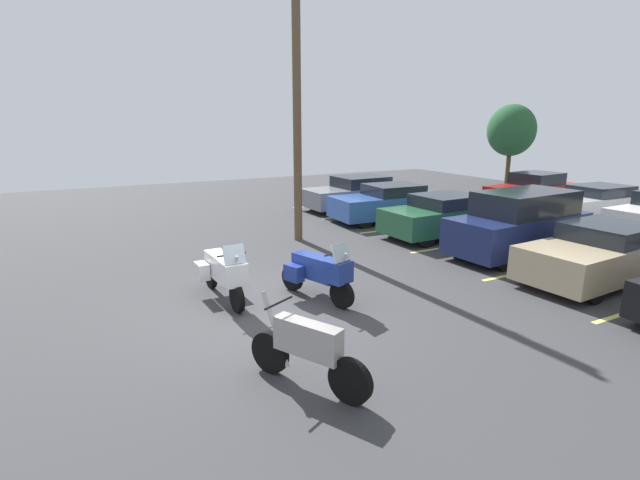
{
  "coord_description": "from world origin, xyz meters",
  "views": [
    {
      "loc": [
        8.71,
        -3.18,
        3.84
      ],
      "look_at": [
        -0.91,
        1.85,
        1.07
      ],
      "focal_mm": 26.27,
      "sensor_mm": 36.0,
      "label": 1
    }
  ],
  "objects_px": {
    "car_far_silver": "(593,202)",
    "utility_pole": "(297,91)",
    "car_green": "(443,216)",
    "car_far_red": "(532,191)",
    "car_grey": "(354,193)",
    "car_blue": "(389,203)",
    "car_tan": "(601,254)",
    "car_navy": "(520,224)",
    "motorcycle_third": "(319,271)",
    "motorcycle_touring": "(224,271)",
    "motorcycle_second": "(307,350)"
  },
  "relations": [
    {
      "from": "car_blue",
      "to": "utility_pole",
      "type": "bearing_deg",
      "value": -75.28
    },
    {
      "from": "motorcycle_touring",
      "to": "car_far_silver",
      "type": "height_order",
      "value": "motorcycle_touring"
    },
    {
      "from": "car_grey",
      "to": "car_navy",
      "type": "distance_m",
      "value": 8.54
    },
    {
      "from": "motorcycle_touring",
      "to": "motorcycle_second",
      "type": "xyz_separation_m",
      "value": [
        3.94,
        0.09,
        -0.07
      ]
    },
    {
      "from": "motorcycle_third",
      "to": "car_green",
      "type": "height_order",
      "value": "car_green"
    },
    {
      "from": "car_far_silver",
      "to": "utility_pole",
      "type": "relative_size",
      "value": 0.49
    },
    {
      "from": "car_green",
      "to": "car_far_silver",
      "type": "bearing_deg",
      "value": 85.5
    },
    {
      "from": "car_green",
      "to": "car_grey",
      "type": "bearing_deg",
      "value": -179.98
    },
    {
      "from": "motorcycle_touring",
      "to": "car_far_silver",
      "type": "xyz_separation_m",
      "value": [
        -1.76,
        15.61,
        0.01
      ]
    },
    {
      "from": "car_green",
      "to": "car_tan",
      "type": "height_order",
      "value": "car_green"
    },
    {
      "from": "motorcycle_second",
      "to": "car_far_red",
      "type": "bearing_deg",
      "value": 118.9
    },
    {
      "from": "car_grey",
      "to": "utility_pole",
      "type": "distance_m",
      "value": 7.22
    },
    {
      "from": "car_tan",
      "to": "car_far_silver",
      "type": "xyz_separation_m",
      "value": [
        -4.76,
        7.05,
        -0.01
      ]
    },
    {
      "from": "car_blue",
      "to": "car_tan",
      "type": "relative_size",
      "value": 0.99
    },
    {
      "from": "car_grey",
      "to": "car_far_silver",
      "type": "xyz_separation_m",
      "value": [
        6.3,
        7.3,
        -0.04
      ]
    },
    {
      "from": "car_grey",
      "to": "car_navy",
      "type": "bearing_deg",
      "value": 2.45
    },
    {
      "from": "motorcycle_second",
      "to": "car_blue",
      "type": "relative_size",
      "value": 0.43
    },
    {
      "from": "car_far_silver",
      "to": "utility_pole",
      "type": "bearing_deg",
      "value": -101.51
    },
    {
      "from": "car_grey",
      "to": "car_tan",
      "type": "distance_m",
      "value": 11.06
    },
    {
      "from": "car_green",
      "to": "car_far_silver",
      "type": "relative_size",
      "value": 0.95
    },
    {
      "from": "car_grey",
      "to": "utility_pole",
      "type": "xyz_separation_m",
      "value": [
        3.88,
        -4.57,
        4.02
      ]
    },
    {
      "from": "car_navy",
      "to": "car_green",
      "type": "bearing_deg",
      "value": -172.62
    },
    {
      "from": "car_far_red",
      "to": "car_tan",
      "type": "bearing_deg",
      "value": -42.68
    },
    {
      "from": "motorcycle_third",
      "to": "car_tan",
      "type": "xyz_separation_m",
      "value": [
        2.07,
        6.72,
        0.03
      ]
    },
    {
      "from": "motorcycle_third",
      "to": "car_grey",
      "type": "height_order",
      "value": "car_grey"
    },
    {
      "from": "motorcycle_touring",
      "to": "car_tan",
      "type": "distance_m",
      "value": 9.08
    },
    {
      "from": "car_grey",
      "to": "motorcycle_touring",
      "type": "bearing_deg",
      "value": -45.88
    },
    {
      "from": "car_grey",
      "to": "car_far_silver",
      "type": "height_order",
      "value": "car_grey"
    },
    {
      "from": "car_navy",
      "to": "car_far_red",
      "type": "bearing_deg",
      "value": 126.36
    },
    {
      "from": "motorcycle_second",
      "to": "car_tan",
      "type": "xyz_separation_m",
      "value": [
        -0.94,
        8.48,
        0.1
      ]
    },
    {
      "from": "motorcycle_touring",
      "to": "motorcycle_third",
      "type": "distance_m",
      "value": 2.07
    },
    {
      "from": "motorcycle_third",
      "to": "car_grey",
      "type": "distance_m",
      "value": 11.08
    },
    {
      "from": "motorcycle_touring",
      "to": "utility_pole",
      "type": "relative_size",
      "value": 0.25
    },
    {
      "from": "car_blue",
      "to": "car_far_red",
      "type": "height_order",
      "value": "car_far_red"
    },
    {
      "from": "motorcycle_third",
      "to": "motorcycle_second",
      "type": "bearing_deg",
      "value": -30.35
    },
    {
      "from": "car_green",
      "to": "car_tan",
      "type": "relative_size",
      "value": 0.93
    },
    {
      "from": "car_navy",
      "to": "car_far_silver",
      "type": "xyz_separation_m",
      "value": [
        -2.23,
        6.93,
        -0.26
      ]
    },
    {
      "from": "motorcycle_third",
      "to": "motorcycle_touring",
      "type": "bearing_deg",
      "value": -116.68
    },
    {
      "from": "car_far_red",
      "to": "car_far_silver",
      "type": "relative_size",
      "value": 1.04
    },
    {
      "from": "car_tan",
      "to": "utility_pole",
      "type": "xyz_separation_m",
      "value": [
        -7.18,
        -4.83,
        4.06
      ]
    },
    {
      "from": "car_far_silver",
      "to": "utility_pole",
      "type": "xyz_separation_m",
      "value": [
        -2.42,
        -11.87,
        4.07
      ]
    },
    {
      "from": "car_green",
      "to": "car_far_red",
      "type": "distance_m",
      "value": 7.61
    },
    {
      "from": "motorcycle_touring",
      "to": "car_far_red",
      "type": "relative_size",
      "value": 0.49
    },
    {
      "from": "motorcycle_touring",
      "to": "utility_pole",
      "type": "xyz_separation_m",
      "value": [
        -4.18,
        3.74,
        4.08
      ]
    },
    {
      "from": "motorcycle_touring",
      "to": "car_blue",
      "type": "distance_m",
      "value": 9.83
    },
    {
      "from": "motorcycle_third",
      "to": "utility_pole",
      "type": "height_order",
      "value": "utility_pole"
    },
    {
      "from": "car_blue",
      "to": "car_navy",
      "type": "xyz_separation_m",
      "value": [
        5.83,
        0.45,
        0.23
      ]
    },
    {
      "from": "motorcycle_second",
      "to": "car_tan",
      "type": "distance_m",
      "value": 8.53
    },
    {
      "from": "car_far_silver",
      "to": "car_tan",
      "type": "bearing_deg",
      "value": -55.96
    },
    {
      "from": "car_far_silver",
      "to": "car_green",
      "type": "bearing_deg",
      "value": -94.5
    }
  ]
}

